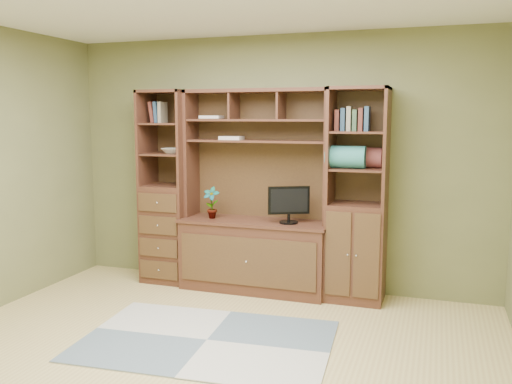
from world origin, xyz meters
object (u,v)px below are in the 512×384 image
(right_tower, at_px, (357,196))
(monitor, at_px, (289,198))
(left_tower, at_px, (168,187))
(center_hutch, at_px, (254,192))

(right_tower, height_order, monitor, right_tower)
(right_tower, bearing_deg, left_tower, 180.00)
(center_hutch, relative_size, right_tower, 1.00)
(left_tower, bearing_deg, monitor, -3.13)
(right_tower, bearing_deg, monitor, -173.47)
(left_tower, xyz_separation_m, right_tower, (2.02, 0.00, 0.00))
(left_tower, relative_size, monitor, 4.05)
(left_tower, relative_size, right_tower, 1.00)
(center_hutch, height_order, monitor, center_hutch)
(center_hutch, bearing_deg, monitor, -5.41)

